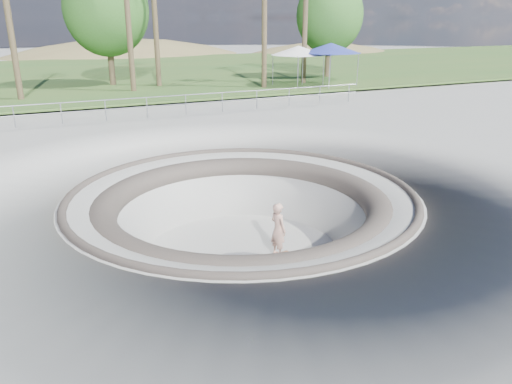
% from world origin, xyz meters
% --- Properties ---
extents(ground, '(180.00, 180.00, 0.00)m').
position_xyz_m(ground, '(0.00, 0.00, 0.00)').
color(ground, '#9C9C97').
rests_on(ground, ground).
extents(skate_bowl, '(14.00, 14.00, 4.10)m').
position_xyz_m(skate_bowl, '(0.00, 0.00, -1.83)').
color(skate_bowl, '#9C9C97').
rests_on(skate_bowl, ground).
extents(grass_strip, '(180.00, 36.00, 0.12)m').
position_xyz_m(grass_strip, '(0.00, 34.00, 0.22)').
color(grass_strip, '#335E25').
rests_on(grass_strip, ground).
extents(distant_hills, '(103.20, 45.00, 28.60)m').
position_xyz_m(distant_hills, '(3.78, 57.17, -7.02)').
color(distant_hills, brown).
rests_on(distant_hills, ground).
extents(safety_railing, '(25.00, 0.06, 1.03)m').
position_xyz_m(safety_railing, '(0.00, 12.00, 0.69)').
color(safety_railing, '#919399').
rests_on(safety_railing, ground).
extents(skateboard, '(0.88, 0.37, 0.09)m').
position_xyz_m(skateboard, '(0.80, -0.81, -1.83)').
color(skateboard, brown).
rests_on(skateboard, ground).
extents(skater, '(0.51, 0.67, 1.66)m').
position_xyz_m(skater, '(0.80, -0.81, -0.98)').
color(skater, '#D49E89').
rests_on(skater, skateboard).
extents(canopy_white, '(5.25, 5.25, 2.75)m').
position_xyz_m(canopy_white, '(12.63, 19.31, 2.68)').
color(canopy_white, '#919399').
rests_on(canopy_white, ground).
extents(canopy_blue, '(5.72, 5.72, 2.95)m').
position_xyz_m(canopy_blue, '(14.61, 18.20, 2.86)').
color(canopy_blue, '#919399').
rests_on(canopy_blue, ground).
extents(bushy_tree_mid, '(5.87, 5.34, 8.47)m').
position_xyz_m(bushy_tree_mid, '(0.52, 25.09, 5.42)').
color(bushy_tree_mid, brown).
rests_on(bushy_tree_mid, ground).
extents(bushy_tree_right, '(5.46, 4.97, 7.88)m').
position_xyz_m(bushy_tree_right, '(17.60, 23.21, 5.06)').
color(bushy_tree_right, brown).
rests_on(bushy_tree_right, ground).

